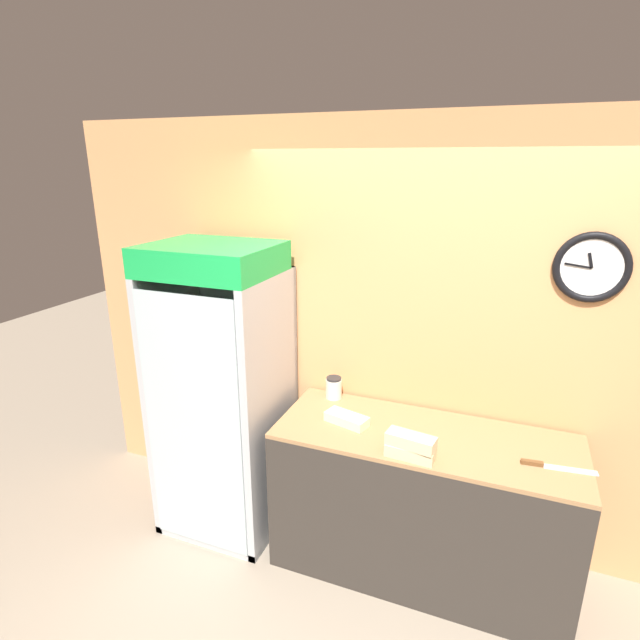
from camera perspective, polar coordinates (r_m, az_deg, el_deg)
The scene contains 8 objects.
wall_back at distance 3.16m, azimuth 13.76°, elevation -2.71°, with size 5.20×0.10×2.70m.
prep_counter at distance 3.25m, azimuth 11.40°, elevation -19.82°, with size 1.72×0.66×0.93m.
beverage_cooler at distance 3.38m, azimuth -10.67°, elevation -6.22°, with size 0.77×0.71×1.96m.
sandwich_stack_bottom at distance 2.77m, azimuth 10.26°, elevation -14.60°, with size 0.27×0.12×0.07m.
sandwich_stack_middle at distance 2.73m, azimuth 10.34°, elevation -13.42°, with size 0.27×0.14×0.07m.
sandwich_flat_left at distance 3.04m, azimuth 3.07°, elevation -11.23°, with size 0.28×0.18×0.06m.
chefs_knife at distance 2.91m, azimuth 24.60°, elevation -14.90°, with size 0.37×0.07×0.02m.
condiment_jar at distance 3.32m, azimuth 1.58°, elevation -7.74°, with size 0.11×0.11×0.14m.
Camera 1 is at (0.36, -1.68, 2.43)m, focal length 28.00 mm.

